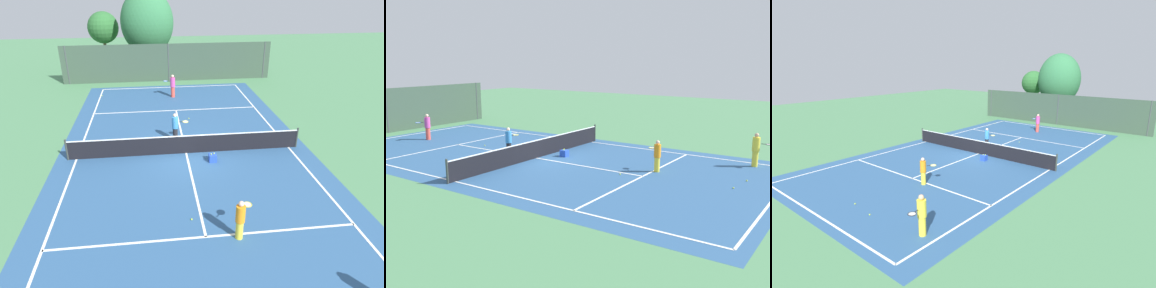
% 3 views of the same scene
% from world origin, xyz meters
% --- Properties ---
extents(ground_plane, '(80.00, 80.00, 0.00)m').
position_xyz_m(ground_plane, '(0.00, 0.00, 0.00)').
color(ground_plane, '#4C8456').
extents(court_surface, '(13.00, 25.00, 0.01)m').
position_xyz_m(court_surface, '(0.00, 0.00, 0.00)').
color(court_surface, '#2D5684').
rests_on(court_surface, ground_plane).
extents(tennis_net, '(11.90, 0.10, 1.10)m').
position_xyz_m(tennis_net, '(0.00, 0.00, 0.51)').
color(tennis_net, '#333833').
rests_on(tennis_net, ground_plane).
extents(perimeter_fence, '(18.00, 0.12, 3.20)m').
position_xyz_m(perimeter_fence, '(0.00, 14.00, 1.60)').
color(perimeter_fence, '#384C3D').
rests_on(perimeter_fence, ground_plane).
extents(tree_0, '(2.97, 2.97, 5.38)m').
position_xyz_m(tree_0, '(-5.91, 19.75, 3.87)').
color(tree_0, brown).
rests_on(tree_0, ground_plane).
extents(tree_1, '(4.86, 4.10, 7.45)m').
position_xyz_m(tree_1, '(-1.65, 17.72, 4.51)').
color(tree_1, brown).
rests_on(tree_1, ground_plane).
extents(player_0, '(0.93, 0.66, 1.72)m').
position_xyz_m(player_0, '(0.00, 9.39, 0.88)').
color(player_0, '#E54C3F').
rests_on(player_0, ground_plane).
extents(player_1, '(0.91, 0.36, 1.59)m').
position_xyz_m(player_1, '(-0.41, 1.62, 0.82)').
color(player_1, '#232328').
rests_on(player_1, ground_plane).
extents(player_2, '(0.75, 0.84, 1.53)m').
position_xyz_m(player_2, '(1.14, -6.56, 0.79)').
color(player_2, yellow).
rests_on(player_2, ground_plane).
extents(player_3, '(0.48, 0.95, 1.70)m').
position_xyz_m(player_3, '(4.86, -10.19, 0.88)').
color(player_3, yellow).
rests_on(player_3, ground_plane).
extents(ball_crate, '(0.36, 0.39, 0.43)m').
position_xyz_m(ball_crate, '(1.20, -1.01, 0.18)').
color(ball_crate, blue).
rests_on(ball_crate, ground_plane).
extents(tennis_ball_0, '(0.07, 0.07, 0.07)m').
position_xyz_m(tennis_ball_0, '(1.89, -10.54, 0.03)').
color(tennis_ball_0, '#CCE533').
rests_on(tennis_ball_0, ground_plane).
extents(tennis_ball_1, '(0.07, 0.07, 0.07)m').
position_xyz_m(tennis_ball_1, '(-0.38, -5.42, 0.03)').
color(tennis_ball_1, '#CCE533').
rests_on(tennis_ball_1, ground_plane).
extents(tennis_ball_2, '(0.07, 0.07, 0.07)m').
position_xyz_m(tennis_ball_2, '(-1.61, 0.42, 0.03)').
color(tennis_ball_2, '#CCE533').
rests_on(tennis_ball_2, ground_plane).
extents(tennis_ball_3, '(0.07, 0.07, 0.07)m').
position_xyz_m(tennis_ball_3, '(-5.39, 10.27, 0.03)').
color(tennis_ball_3, '#CCE533').
rests_on(tennis_ball_3, ground_plane).
extents(tennis_ball_4, '(0.07, 0.07, 0.07)m').
position_xyz_m(tennis_ball_4, '(0.45, -10.35, 0.03)').
color(tennis_ball_4, '#CCE533').
rests_on(tennis_ball_4, ground_plane).
extents(tennis_ball_5, '(0.07, 0.07, 0.07)m').
position_xyz_m(tennis_ball_5, '(0.69, 4.74, 0.03)').
color(tennis_ball_5, '#CCE533').
rests_on(tennis_ball_5, ground_plane).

